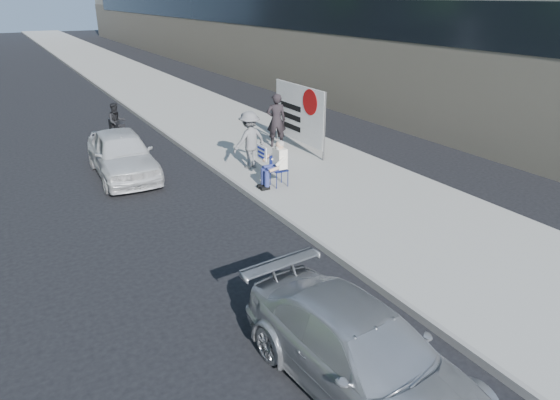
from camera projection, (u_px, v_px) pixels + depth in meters
ground at (307, 307)px, 8.81m from camera, size 160.00×160.00×0.00m
near_sidewalk at (167, 97)px, 26.65m from camera, size 5.00×120.00×0.15m
seated_protester at (275, 161)px, 13.71m from camera, size 0.83×1.12×1.31m
jogger at (250, 140)px, 15.15m from camera, size 1.24×0.85×1.76m
pedestrian_woman at (276, 120)px, 17.30m from camera, size 0.80×0.66×1.87m
protest_banner at (299, 113)px, 16.87m from camera, size 0.08×3.06×2.20m
parked_sedan at (362, 353)px, 6.78m from camera, size 2.03×4.26×1.20m
white_sedan_near at (122, 154)px, 14.96m from camera, size 1.80×4.15×1.39m
motorcycle at (117, 124)px, 18.72m from camera, size 0.74×2.05×1.42m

